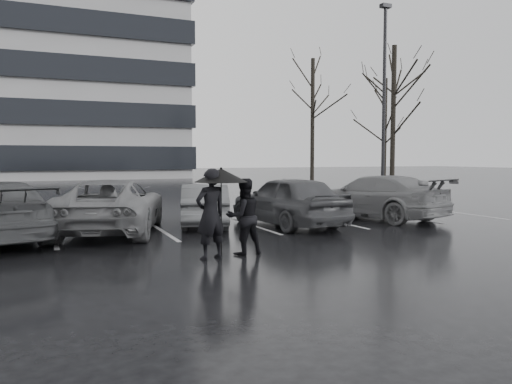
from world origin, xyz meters
The scene contains 13 objects.
ground centered at (0.00, 0.00, 0.00)m, with size 160.00×160.00×0.00m, color black.
car_main centered at (1.55, 1.58, 0.77)m, with size 1.81×4.51×1.54m, color black.
car_west_a centered at (-0.73, 2.69, 0.63)m, with size 1.34×3.85×1.27m, color #323235.
car_west_b centered at (-3.53, 2.32, 0.74)m, with size 2.44×5.30×1.47m, color #515154.
car_east centered at (5.02, 2.00, 0.74)m, with size 2.07×5.08×1.47m, color #515154.
pedestrian_left centered at (-2.11, -2.26, 0.93)m, with size 0.68×0.44×1.85m, color black.
pedestrian_right centered at (-1.31, -2.08, 0.82)m, with size 0.79×0.62×1.63m, color black.
umbrella centered at (-1.84, -2.16, 1.71)m, with size 1.11×1.11×1.87m.
lamp_post centered at (10.05, 8.24, 4.31)m, with size 0.52×0.52×9.42m.
stall_stripes centered at (-0.80, 2.50, 0.00)m, with size 19.72×5.00×0.00m.
tree_east centered at (12.00, 10.00, 4.00)m, with size 0.26×0.26×8.00m, color black.
tree_ne centered at (14.50, 14.00, 3.50)m, with size 0.26×0.26×7.00m, color black.
tree_north centered at (11.00, 17.00, 4.25)m, with size 0.26×0.26×8.50m, color black.
Camera 1 is at (-5.16, -11.91, 2.08)m, focal length 35.00 mm.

